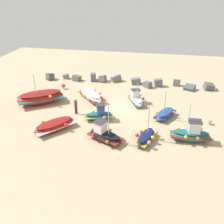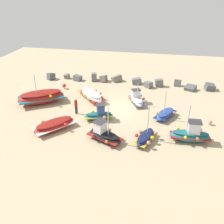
{
  "view_description": "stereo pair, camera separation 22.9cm",
  "coord_description": "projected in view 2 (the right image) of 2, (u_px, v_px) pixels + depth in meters",
  "views": [
    {
      "loc": [
        4.24,
        -24.87,
        12.59
      ],
      "look_at": [
        0.01,
        -2.71,
        0.9
      ],
      "focal_mm": 40.34,
      "sensor_mm": 36.0,
      "label": 1
    },
    {
      "loc": [
        4.47,
        -24.83,
        12.59
      ],
      "look_at": [
        0.01,
        -2.71,
        0.9
      ],
      "focal_mm": 40.34,
      "sensor_mm": 36.0,
      "label": 2
    }
  ],
  "objects": [
    {
      "name": "person_walking",
      "position": [
        76.0,
        105.0,
        26.56
      ],
      "size": [
        0.32,
        0.32,
        1.76
      ],
      "rotation": [
        0.0,
        0.0,
        4.52
      ],
      "color": "#2D2D38",
      "rests_on": "ground_plane"
    },
    {
      "name": "ground_plane",
      "position": [
        117.0,
        108.0,
        28.19
      ],
      "size": [
        50.4,
        50.4,
        0.0
      ],
      "primitive_type": "plane",
      "color": "tan"
    },
    {
      "name": "mooring_buoy_0",
      "position": [
        210.0,
        122.0,
        24.76
      ],
      "size": [
        0.39,
        0.39,
        0.52
      ],
      "color": "#3F3F42",
      "rests_on": "ground_plane"
    },
    {
      "name": "fishing_boat_2",
      "position": [
        191.0,
        135.0,
        22.11
      ],
      "size": [
        3.62,
        1.9,
        3.59
      ],
      "rotation": [
        0.0,
        0.0,
        0.05
      ],
      "color": "#1E6670",
      "rests_on": "ground_plane"
    },
    {
      "name": "fishing_boat_0",
      "position": [
        41.0,
        97.0,
        29.1
      ],
      "size": [
        5.58,
        4.77,
        3.55
      ],
      "rotation": [
        0.0,
        0.0,
        0.6
      ],
      "color": "maroon",
      "rests_on": "ground_plane"
    },
    {
      "name": "fishing_boat_3",
      "position": [
        136.0,
        99.0,
        29.02
      ],
      "size": [
        2.37,
        3.29,
        2.63
      ],
      "rotation": [
        0.0,
        0.0,
        1.97
      ],
      "color": "white",
      "rests_on": "ground_plane"
    },
    {
      "name": "breakwater_rocks",
      "position": [
        130.0,
        81.0,
        34.73
      ],
      "size": [
        23.34,
        2.83,
        1.29
      ],
      "color": "#4C5156",
      "rests_on": "ground_plane"
    },
    {
      "name": "fishing_boat_1",
      "position": [
        104.0,
        135.0,
        22.24
      ],
      "size": [
        3.56,
        2.57,
        3.56
      ],
      "rotation": [
        0.0,
        0.0,
        2.71
      ],
      "color": "black",
      "rests_on": "ground_plane"
    },
    {
      "name": "fishing_boat_6",
      "position": [
        54.0,
        125.0,
        23.94
      ],
      "size": [
        3.86,
        4.22,
        0.89
      ],
      "rotation": [
        0.0,
        0.0,
        0.88
      ],
      "color": "maroon",
      "rests_on": "ground_plane"
    },
    {
      "name": "fishing_boat_8",
      "position": [
        99.0,
        115.0,
        25.66
      ],
      "size": [
        3.17,
        2.03,
        1.71
      ],
      "rotation": [
        0.0,
        0.0,
        0.37
      ],
      "color": "#1E6670",
      "rests_on": "ground_plane"
    },
    {
      "name": "fishing_boat_4",
      "position": [
        165.0,
        114.0,
        26.03
      ],
      "size": [
        2.46,
        3.25,
        3.11
      ],
      "rotation": [
        0.0,
        0.0,
        1.11
      ],
      "color": "#2D4C9E",
      "rests_on": "ground_plane"
    },
    {
      "name": "mooring_buoy_1",
      "position": [
        64.0,
        86.0,
        33.14
      ],
      "size": [
        0.52,
        0.52,
        0.69
      ],
      "color": "#3F3F42",
      "rests_on": "ground_plane"
    },
    {
      "name": "fishing_boat_5",
      "position": [
        91.0,
        95.0,
        30.06
      ],
      "size": [
        4.1,
        4.25,
        0.99
      ],
      "rotation": [
        0.0,
        0.0,
        2.32
      ],
      "color": "white",
      "rests_on": "ground_plane"
    },
    {
      "name": "fishing_boat_7",
      "position": [
        145.0,
        138.0,
        22.11
      ],
      "size": [
        2.04,
        3.23,
        3.31
      ],
      "rotation": [
        0.0,
        0.0,
        4.39
      ],
      "color": "navy",
      "rests_on": "ground_plane"
    }
  ]
}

